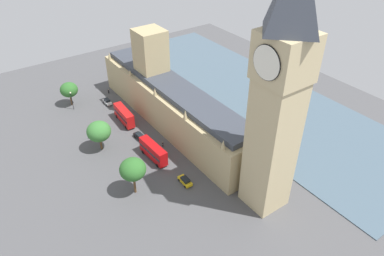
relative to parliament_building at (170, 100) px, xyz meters
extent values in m
plane|color=#4C4C4F|center=(1.99, 1.72, -7.59)|extent=(139.25, 139.25, 0.00)
cube|color=#475B6B|center=(-31.65, 1.72, -7.46)|extent=(41.96, 125.33, 0.25)
cube|color=tan|center=(-0.01, 1.72, -1.54)|extent=(13.08, 68.54, 12.09)
cube|color=tan|center=(-0.01, -10.62, 5.74)|extent=(8.51, 8.51, 26.65)
cube|color=#383D47|center=(-0.01, 1.72, 5.30)|extent=(9.94, 65.80, 1.60)
cone|color=tan|center=(6.13, -29.12, 5.77)|extent=(1.20, 1.20, 2.54)
cone|color=tan|center=(6.13, -13.70, 5.51)|extent=(1.20, 1.20, 2.03)
cone|color=tan|center=(6.13, 1.72, 5.67)|extent=(1.20, 1.20, 2.35)
cone|color=tan|center=(6.13, 17.14, 5.90)|extent=(1.20, 1.20, 2.80)
cone|color=tan|center=(6.13, 32.56, 5.76)|extent=(1.20, 1.20, 2.52)
cube|color=tan|center=(0.61, 41.79, 8.45)|extent=(8.39, 8.39, 32.08)
cube|color=tan|center=(0.61, 41.79, 29.21)|extent=(9.23, 9.23, 9.43)
cylinder|color=silver|center=(5.38, 41.79, 29.21)|extent=(0.25, 6.38, 6.38)
torus|color=black|center=(5.38, 41.79, 29.21)|extent=(0.24, 6.62, 6.62)
cylinder|color=silver|center=(0.61, 37.02, 29.21)|extent=(6.38, 0.25, 6.38)
torus|color=black|center=(0.61, 37.02, 29.21)|extent=(6.62, 0.24, 6.62)
cube|color=silver|center=(12.15, -21.44, -6.87)|extent=(1.80, 4.08, 0.75)
cube|color=black|center=(12.15, -21.64, -6.17)|extent=(1.51, 2.29, 0.65)
cylinder|color=black|center=(11.34, -20.13, -7.25)|extent=(0.25, 0.68, 0.68)
cylinder|color=black|center=(12.97, -20.14, -7.25)|extent=(0.25, 0.68, 0.68)
cylinder|color=black|center=(11.33, -22.74, -7.25)|extent=(0.25, 0.68, 0.68)
cylinder|color=black|center=(12.95, -22.75, -7.25)|extent=(0.25, 0.68, 0.68)
cube|color=red|center=(12.43, -7.77, -4.94)|extent=(3.00, 10.61, 4.20)
cube|color=black|center=(12.43, -7.77, -4.85)|extent=(3.04, 10.21, 0.70)
cylinder|color=black|center=(11.46, -4.04, -7.04)|extent=(0.40, 1.12, 1.10)
cylinder|color=black|center=(13.76, -4.15, -7.04)|extent=(0.40, 1.12, 1.10)
cylinder|color=black|center=(11.11, -11.38, -7.04)|extent=(0.40, 1.12, 1.10)
cylinder|color=black|center=(13.40, -11.49, -7.04)|extent=(0.40, 1.12, 1.10)
cube|color=black|center=(12.81, 2.66, -6.87)|extent=(1.97, 4.46, 0.75)
cube|color=black|center=(12.81, 2.88, -6.17)|extent=(1.62, 2.52, 0.65)
cylinder|color=black|center=(13.69, 1.27, -7.25)|extent=(0.27, 0.69, 0.68)
cylinder|color=black|center=(12.02, 1.22, -7.25)|extent=(0.27, 0.69, 0.68)
cylinder|color=black|center=(13.60, 4.09, -7.25)|extent=(0.27, 0.69, 0.68)
cylinder|color=black|center=(11.93, 4.04, -7.25)|extent=(0.27, 0.69, 0.68)
cube|color=#B20C0F|center=(14.07, 13.18, -4.94)|extent=(2.92, 10.59, 4.20)
cube|color=black|center=(14.07, 13.18, -4.85)|extent=(2.97, 10.20, 0.70)
cylinder|color=black|center=(12.77, 16.81, -7.04)|extent=(0.39, 1.11, 1.10)
cylinder|color=black|center=(15.07, 16.90, -7.04)|extent=(0.39, 1.11, 1.10)
cylinder|color=black|center=(13.07, 9.46, -7.04)|extent=(0.39, 1.11, 1.10)
cylinder|color=black|center=(15.37, 9.56, -7.04)|extent=(0.39, 1.11, 1.10)
cube|color=gold|center=(12.56, 26.23, -6.87)|extent=(1.96, 4.44, 0.75)
cube|color=black|center=(12.57, 26.45, -6.17)|extent=(1.61, 2.50, 0.65)
cylinder|color=black|center=(13.35, 24.80, -7.25)|extent=(0.27, 0.69, 0.68)
cylinder|color=black|center=(11.69, 24.85, -7.25)|extent=(0.27, 0.69, 0.68)
cylinder|color=black|center=(13.44, 27.61, -7.25)|extent=(0.27, 0.69, 0.68)
cylinder|color=black|center=(11.78, 27.66, -7.25)|extent=(0.27, 0.69, 0.68)
cylinder|color=gray|center=(9.00, -16.30, -6.94)|extent=(0.52, 0.52, 1.29)
sphere|color=tan|center=(9.00, -16.30, -6.18)|extent=(0.25, 0.25, 0.25)
cube|color=maroon|center=(8.94, -16.03, -6.88)|extent=(0.31, 0.17, 0.23)
cylinder|color=black|center=(9.12, 9.83, -6.93)|extent=(0.62, 0.62, 1.31)
sphere|color=beige|center=(9.12, 9.83, -6.15)|extent=(0.25, 0.25, 0.25)
cube|color=gray|center=(9.32, 10.02, -6.87)|extent=(0.28, 0.29, 0.24)
cylinder|color=black|center=(8.61, -28.24, -6.95)|extent=(0.56, 0.56, 1.28)
sphere|color=beige|center=(8.61, -28.24, -6.18)|extent=(0.25, 0.25, 0.25)
cube|color=gray|center=(8.86, -28.35, -6.88)|extent=(0.21, 0.31, 0.23)
cylinder|color=brown|center=(22.27, -27.98, -5.79)|extent=(0.56, 0.56, 3.58)
ellipsoid|color=#2D6628|center=(22.27, -27.98, -1.82)|extent=(5.80, 5.80, 4.93)
cylinder|color=brown|center=(23.96, 0.78, -5.82)|extent=(0.56, 0.56, 3.52)
ellipsoid|color=#387533|center=(23.96, 0.78, -1.55)|extent=(6.71, 6.71, 5.70)
cylinder|color=brown|center=(24.28, 21.79, -5.09)|extent=(0.56, 0.56, 4.99)
ellipsoid|color=#2D6628|center=(24.28, 21.79, -0.22)|extent=(6.35, 6.35, 5.40)
cylinder|color=black|center=(23.17, -3.90, -4.84)|extent=(0.18, 0.18, 5.49)
sphere|color=#F2EAC6|center=(23.17, -3.90, -1.82)|extent=(0.56, 0.56, 0.56)
cylinder|color=black|center=(22.86, -24.74, -4.60)|extent=(0.18, 0.18, 5.98)
sphere|color=#F2EAC6|center=(22.86, -24.74, -1.33)|extent=(0.56, 0.56, 0.56)
camera|label=1|loc=(49.76, 81.96, 55.63)|focal=33.67mm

